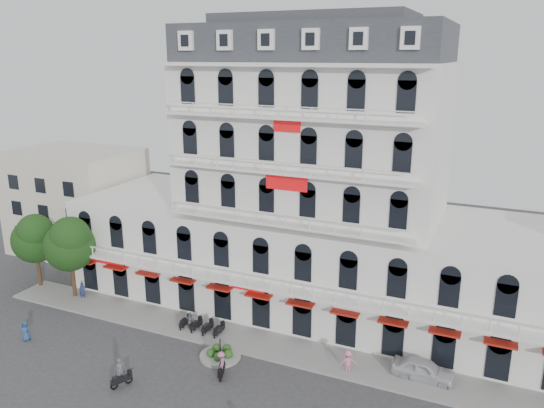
% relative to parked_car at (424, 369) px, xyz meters
% --- Properties ---
extents(sidewalk, '(53.00, 4.00, 0.16)m').
position_rel_parked_car_xyz_m(sidewalk, '(-11.77, -0.50, -0.69)').
color(sidewalk, gray).
rests_on(sidewalk, ground).
extents(main_building, '(45.00, 15.00, 25.80)m').
position_rel_parked_car_xyz_m(main_building, '(-11.77, 8.50, 9.19)').
color(main_building, silver).
rests_on(main_building, ground).
extents(flank_building_west, '(14.00, 10.00, 12.00)m').
position_rel_parked_car_xyz_m(flank_building_west, '(-41.77, 10.50, 5.23)').
color(flank_building_west, beige).
rests_on(flank_building_west, ground).
extents(traffic_island, '(3.20, 3.20, 1.60)m').
position_rel_parked_car_xyz_m(traffic_island, '(-14.77, -3.50, -0.51)').
color(traffic_island, gray).
rests_on(traffic_island, ground).
extents(parked_scooter_row, '(4.40, 1.80, 1.10)m').
position_rel_parked_car_xyz_m(parked_scooter_row, '(-18.12, -0.70, -0.77)').
color(parked_scooter_row, black).
rests_on(parked_scooter_row, ground).
extents(tree_west_outer, '(4.50, 4.48, 7.76)m').
position_rel_parked_car_xyz_m(tree_west_outer, '(-37.71, 0.48, 4.58)').
color(tree_west_outer, '#382314').
rests_on(tree_west_outer, ground).
extents(tree_west_inner, '(4.76, 4.76, 8.25)m').
position_rel_parked_car_xyz_m(tree_west_inner, '(-32.71, -0.02, 4.92)').
color(tree_west_inner, '#382314').
rests_on(tree_west_inner, ground).
extents(parked_car, '(4.55, 1.93, 1.53)m').
position_rel_parked_car_xyz_m(parked_car, '(0.00, 0.00, 0.00)').
color(parked_car, silver).
rests_on(parked_car, ground).
extents(rider_west, '(0.96, 1.59, 2.19)m').
position_rel_parked_car_xyz_m(rider_west, '(-19.29, -9.59, 0.22)').
color(rider_west, black).
rests_on(rider_west, ground).
extents(rider_center, '(0.89, 1.64, 2.03)m').
position_rel_parked_car_xyz_m(rider_center, '(-13.41, -5.70, 0.29)').
color(rider_center, black).
rests_on(rider_center, ground).
extents(pedestrian_left, '(1.00, 0.88, 1.72)m').
position_rel_parked_car_xyz_m(pedestrian_left, '(-30.54, -7.77, 0.09)').
color(pedestrian_left, navy).
rests_on(pedestrian_left, ground).
extents(pedestrian_mid, '(1.02, 0.51, 1.67)m').
position_rel_parked_car_xyz_m(pedestrian_mid, '(-19.09, -0.94, 0.07)').
color(pedestrian_mid, slate).
rests_on(pedestrian_mid, ground).
extents(pedestrian_right, '(1.35, 1.11, 1.82)m').
position_rel_parked_car_xyz_m(pedestrian_right, '(-5.20, -1.45, 0.14)').
color(pedestrian_right, '#D47095').
rests_on(pedestrian_right, ground).
extents(pedestrian_far, '(0.73, 0.66, 1.68)m').
position_rel_parked_car_xyz_m(pedestrian_far, '(-31.77, 0.00, 0.07)').
color(pedestrian_far, navy).
rests_on(pedestrian_far, ground).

